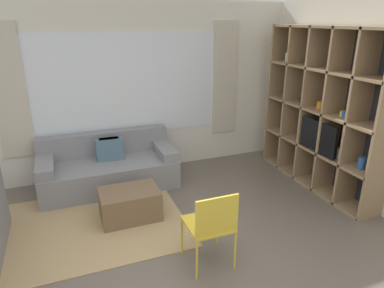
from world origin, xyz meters
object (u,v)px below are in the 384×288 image
Objects in this scene: shelving_unit at (324,111)px; ottoman at (130,204)px; couch_main at (109,168)px; folding_chair at (212,223)px.

shelving_unit is 3.05m from ottoman.
shelving_unit is at bearing -19.13° from couch_main.
couch_main is at bearing 160.87° from shelving_unit.
ottoman is (-2.90, 0.02, -0.96)m from shelving_unit.
shelving_unit is 2.67m from folding_chair.
shelving_unit reaches higher than couch_main.
folding_chair reaches higher than couch_main.
shelving_unit is 1.18× the size of couch_main.
couch_main is 2.68× the size of ottoman.
couch_main is at bearing 96.41° from ottoman.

